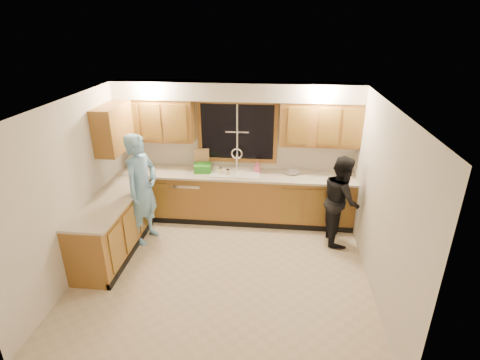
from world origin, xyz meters
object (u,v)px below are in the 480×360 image
dishwasher (190,197)px  dish_crate (203,168)px  bowl (293,173)px  stove (97,247)px  sink (236,176)px  soap_bottle (257,167)px  man (142,189)px  woman (341,200)px  knife_block (141,164)px

dishwasher → dish_crate: dish_crate is taller
bowl → stove: bearing=-146.1°
sink → dishwasher: sink is taller
soap_bottle → bowl: bearing=0.5°
dishwasher → dish_crate: size_ratio=2.74×
sink → man: man is taller
woman → knife_block: size_ratio=7.51×
man → soap_bottle: man is taller
woman → soap_bottle: 1.55m
bowl → dishwasher: bearing=-177.6°
man → dishwasher: bearing=-16.6°
man → woman: 3.23m
stove → man: 1.15m
dish_crate → soap_bottle: 0.98m
man → woman: size_ratio=1.24×
woman → bowl: bearing=47.9°
sink → dishwasher: (-0.85, -0.01, -0.45)m
knife_block → bowl: size_ratio=0.88×
sink → stove: (-1.80, -1.82, -0.41)m
man → soap_bottle: (1.81, 0.90, 0.10)m
sink → stove: size_ratio=0.96×
dish_crate → woman: bearing=-13.3°
dish_crate → soap_bottle: (0.98, 0.03, 0.04)m
dishwasher → woman: woman is taller
man → woman: bearing=-66.5°
dish_crate → sink: bearing=-2.3°
stove → woman: size_ratio=0.60×
stove → soap_bottle: bearing=40.8°
bowl → soap_bottle: bearing=-179.5°
dishwasher → stove: (-0.95, -1.81, 0.04)m
dishwasher → knife_block: size_ratio=4.12×
man → dish_crate: bearing=-25.4°
man → bowl: size_ratio=8.20×
dishwasher → soap_bottle: (1.23, 0.07, 0.62)m
man → knife_block: man is taller
knife_block → bowl: (2.76, 0.03, -0.07)m
stove → bowl: size_ratio=3.99×
knife_block → dishwasher: bearing=-4.4°
man → dish_crate: (0.83, 0.87, 0.06)m
knife_block → soap_bottle: 2.13m
stove → soap_bottle: 2.94m
dishwasher → man: man is taller
bowl → man: bearing=-159.5°
woman → knife_block: 3.59m
dishwasher → stove: size_ratio=0.91×
soap_bottle → bowl: soap_bottle is taller
sink → man: bearing=-149.3°
sink → bowl: sink is taller
sink → dishwasher: bearing=-179.0°
knife_block → soap_bottle: bearing=-0.7°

